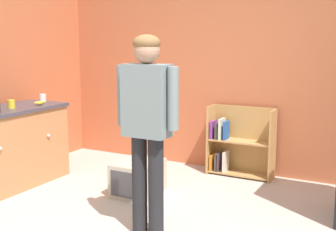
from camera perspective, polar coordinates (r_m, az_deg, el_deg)
name	(u,v)px	position (r m, az deg, el deg)	size (l,w,h in m)	color
back_wall	(248,65)	(5.52, 10.35, 6.45)	(5.20, 0.06, 2.70)	#C0643F
bookshelf	(237,145)	(5.51, 8.95, -3.76)	(0.80, 0.28, 0.85)	tan
standing_person	(147,117)	(3.62, -2.72, -0.15)	(0.57, 0.22, 1.70)	black
pet_carrier	(138,178)	(4.83, -3.92, -8.02)	(0.42, 0.55, 0.36)	beige
banana_bunch	(41,103)	(5.37, -16.11, 1.62)	(0.12, 0.16, 0.04)	yellow
white_cup	(43,98)	(5.65, -15.88, 2.21)	(0.08, 0.08, 0.10)	white
yellow_cup	(11,104)	(5.21, -19.59, 1.40)	(0.08, 0.08, 0.10)	yellow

